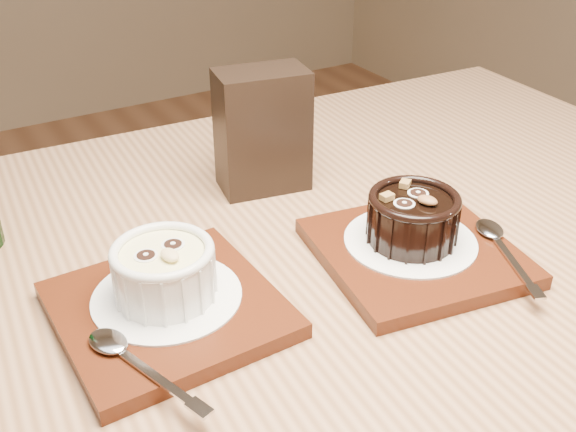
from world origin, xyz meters
name	(u,v)px	position (x,y,z in m)	size (l,w,h in m)	color
table	(275,351)	(0.16, 0.10, 0.66)	(1.24, 0.87, 0.75)	brown
tray_left	(168,310)	(0.05, 0.10, 0.76)	(0.18, 0.18, 0.01)	#4F1F0D
doily_left	(167,296)	(0.06, 0.11, 0.77)	(0.13, 0.13, 0.00)	white
ramekin_white	(164,270)	(0.06, 0.11, 0.79)	(0.09, 0.09, 0.05)	white
spoon_left	(136,361)	(0.00, 0.04, 0.77)	(0.03, 0.13, 0.01)	silver
tray_right	(415,252)	(0.29, 0.06, 0.76)	(0.18, 0.18, 0.01)	#4F1F0D
doily_right	(410,241)	(0.30, 0.07, 0.77)	(0.13, 0.13, 0.00)	white
ramekin_dark	(413,216)	(0.30, 0.07, 0.79)	(0.09, 0.09, 0.05)	black
spoon_right	(504,247)	(0.36, 0.01, 0.77)	(0.03, 0.13, 0.01)	silver
condiment_stand	(262,131)	(0.24, 0.27, 0.82)	(0.10, 0.06, 0.14)	black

